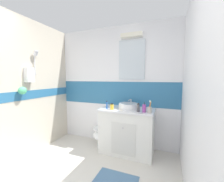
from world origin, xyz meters
name	(u,v)px	position (x,y,z in m)	size (l,w,h in m)	color
ground_plane	(85,179)	(0.00, 1.20, -0.02)	(3.20, 3.48, 0.04)	beige
wall_back_tiled	(116,86)	(0.01, 2.45, 1.26)	(3.20, 0.20, 2.50)	white
wall_left_shower_alcove	(16,88)	(-1.35, 1.20, 1.25)	(0.25, 3.48, 2.50)	beige
wall_right_plain	(199,96)	(1.35, 1.20, 1.25)	(0.10, 3.48, 2.50)	white
vanity_cabinet	(127,130)	(0.36, 2.12, 0.43)	(0.99, 0.59, 0.85)	silver
sink_basin	(128,106)	(0.37, 2.14, 0.90)	(0.36, 0.41, 0.16)	white
toilet	(104,129)	(-0.15, 2.16, 0.36)	(0.37, 0.50, 0.78)	white
toothbrush_cup	(149,109)	(0.78, 1.96, 0.91)	(0.07, 0.07, 0.21)	#B2ADA3
soap_dispenser	(144,108)	(0.70, 1.96, 0.92)	(0.06, 0.06, 0.17)	#993F99
deodorant_spray_can	(138,108)	(0.60, 1.95, 0.92)	(0.05, 0.05, 0.15)	#4C4C51
lotion_bottle_short	(112,107)	(0.11, 1.95, 0.90)	(0.06, 0.06, 0.11)	yellow
toothpaste_tube_upright	(107,105)	(0.00, 1.97, 0.92)	(0.03, 0.03, 0.15)	#2659B2
bath_mat	(116,180)	(0.43, 1.32, 0.01)	(0.59, 0.36, 0.01)	#4C7299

